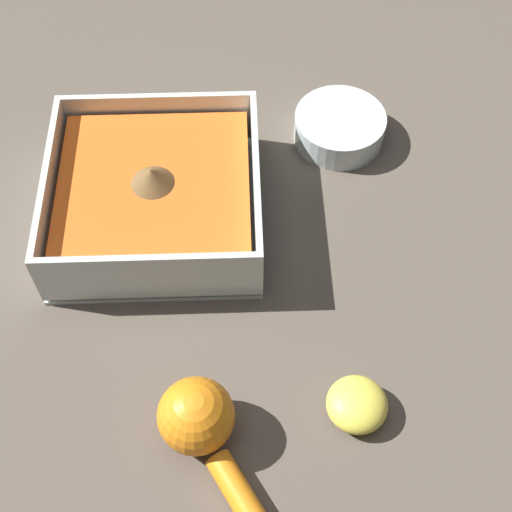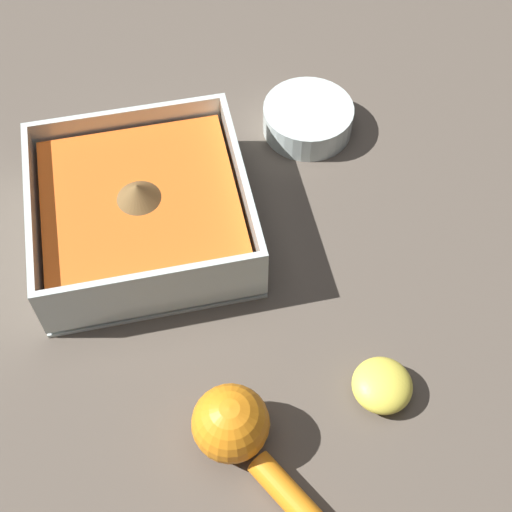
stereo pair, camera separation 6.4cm
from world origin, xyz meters
TOP-DOWN VIEW (x-y plane):
  - ground_plane at (0.00, 0.00)m, footprint 4.00×4.00m
  - square_dish at (0.01, 0.04)m, footprint 0.20×0.20m
  - spice_bowl at (0.11, -0.15)m, footprint 0.10×0.10m
  - lemon_squeezer at (-0.22, -0.01)m, footprint 0.16×0.11m
  - lemon_half at (-0.19, -0.14)m, footprint 0.05×0.05m

SIDE VIEW (x-z plane):
  - ground_plane at x=0.00m, z-range 0.00..0.00m
  - lemon_half at x=-0.19m, z-range 0.00..0.03m
  - spice_bowl at x=0.11m, z-range 0.00..0.03m
  - square_dish at x=0.01m, z-range -0.01..0.06m
  - lemon_squeezer at x=-0.22m, z-range 0.00..0.06m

